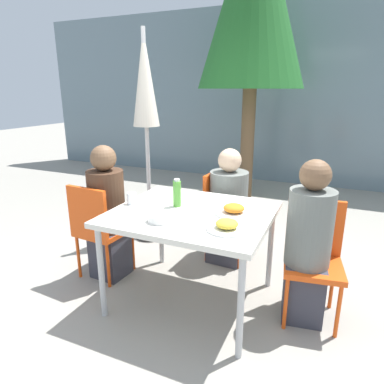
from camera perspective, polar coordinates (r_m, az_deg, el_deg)
The scene contains 15 objects.
ground_plane at distance 2.89m, azimuth 0.00°, elevation -17.39°, with size 24.00×24.00×0.00m, color gray.
building_facade at distance 6.35m, azimuth 15.55°, elevation 15.07°, with size 10.00×0.20×3.00m.
dining_table at distance 2.57m, azimuth 0.00°, elevation -4.48°, with size 1.16×1.02×0.75m.
chair_left at distance 3.07m, azimuth -15.48°, elevation -5.32°, with size 0.43×0.43×0.86m.
person_left at distance 3.07m, azimuth -13.88°, elevation -3.86°, with size 0.31×0.31×1.19m.
chair_right at distance 2.66m, azimuth 19.58°, elevation -9.26°, with size 0.46×0.46×0.86m.
person_right at distance 2.55m, azimuth 18.72°, elevation -8.61°, with size 0.32×0.32×1.19m.
chair_far at distance 3.36m, azimuth 5.07°, elevation -2.81°, with size 0.42×0.42×0.86m.
person_far at distance 3.28m, azimuth 6.04°, elevation -3.04°, with size 0.36×0.36×1.11m.
closed_umbrella at distance 3.67m, azimuth -7.76°, elevation 15.72°, with size 0.36×0.36×2.21m.
plate_0 at distance 2.51m, azimuth 6.98°, elevation -3.02°, with size 0.28×0.28×0.08m.
plate_1 at distance 2.22m, azimuth 5.82°, elevation -5.66°, with size 0.26×0.26×0.07m.
bottle at distance 2.63m, azimuth -2.51°, elevation -0.20°, with size 0.06×0.06×0.22m.
drinking_cup at distance 2.74m, azimuth -10.02°, elevation -1.06°, with size 0.07×0.07×0.09m.
salad_bowl at distance 2.36m, azimuth -5.31°, elevation -4.26°, with size 0.17×0.17×0.05m.
Camera 1 is at (0.96, -2.19, 1.63)m, focal length 32.00 mm.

